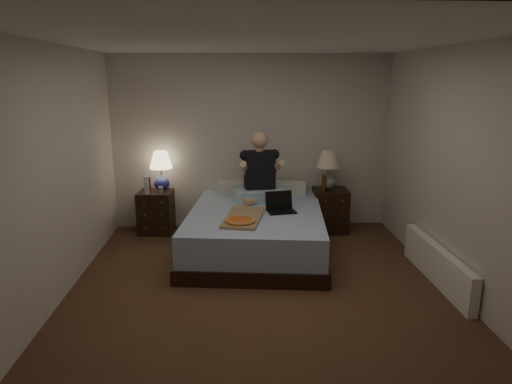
{
  "coord_description": "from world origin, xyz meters",
  "views": [
    {
      "loc": [
        -0.27,
        -4.34,
        2.17
      ],
      "look_at": [
        0.0,
        0.9,
        0.85
      ],
      "focal_mm": 32.0,
      "sensor_mm": 36.0,
      "label": 1
    }
  ],
  "objects": [
    {
      "name": "beer_bottle_right",
      "position": [
        0.99,
        1.78,
        0.74
      ],
      "size": [
        0.06,
        0.06,
        0.23
      ],
      "primitive_type": "cylinder",
      "color": "#502E0B",
      "rests_on": "nightstand_right"
    },
    {
      "name": "bed",
      "position": [
        0.02,
        1.19,
        0.27
      ],
      "size": [
        1.87,
        2.35,
        0.55
      ],
      "primitive_type": "cube",
      "rotation": [
        0.0,
        0.0,
        -0.11
      ],
      "color": "#5C80B9",
      "rests_on": "floor"
    },
    {
      "name": "pizza_box",
      "position": [
        -0.2,
        0.59,
        0.59
      ],
      "size": [
        0.55,
        0.83,
        0.08
      ],
      "primitive_type": null,
      "rotation": [
        0.0,
        0.0,
        -0.21
      ],
      "color": "#9E845F",
      "rests_on": "bed"
    },
    {
      "name": "wall_back",
      "position": [
        0.0,
        2.25,
        1.25
      ],
      "size": [
        4.0,
        0.0,
        2.5
      ],
      "primitive_type": "cube",
      "rotation": [
        1.57,
        0.0,
        0.0
      ],
      "color": "silver",
      "rests_on": "ground"
    },
    {
      "name": "beer_bottle_left",
      "position": [
        -1.44,
        1.86,
        0.72
      ],
      "size": [
        0.06,
        0.06,
        0.23
      ],
      "primitive_type": "cylinder",
      "color": "#5A240C",
      "rests_on": "nightstand_left"
    },
    {
      "name": "nightstand_right",
      "position": [
        1.12,
        1.9,
        0.31
      ],
      "size": [
        0.49,
        0.44,
        0.62
      ],
      "primitive_type": "cube",
      "rotation": [
        0.0,
        0.0,
        -0.03
      ],
      "color": "black",
      "rests_on": "floor"
    },
    {
      "name": "wall_front",
      "position": [
        0.0,
        -2.25,
        1.25
      ],
      "size": [
        4.0,
        0.0,
        2.5
      ],
      "primitive_type": "cube",
      "rotation": [
        -1.57,
        0.0,
        0.0
      ],
      "color": "silver",
      "rests_on": "ground"
    },
    {
      "name": "laptop",
      "position": [
        0.32,
        1.06,
        0.67
      ],
      "size": [
        0.39,
        0.34,
        0.24
      ],
      "primitive_type": null,
      "rotation": [
        0.0,
        0.0,
        0.18
      ],
      "color": "black",
      "rests_on": "bed"
    },
    {
      "name": "nightstand_left",
      "position": [
        -1.38,
        1.97,
        0.3
      ],
      "size": [
        0.5,
        0.45,
        0.61
      ],
      "primitive_type": "cube",
      "rotation": [
        0.0,
        0.0,
        -0.08
      ],
      "color": "black",
      "rests_on": "floor"
    },
    {
      "name": "lamp_right",
      "position": [
        1.07,
        1.9,
        0.9
      ],
      "size": [
        0.41,
        0.41,
        0.56
      ],
      "primitive_type": null,
      "rotation": [
        0.0,
        0.0,
        0.35
      ],
      "color": "gray",
      "rests_on": "nightstand_right"
    },
    {
      "name": "lamp_left",
      "position": [
        -1.29,
        2.05,
        0.89
      ],
      "size": [
        0.39,
        0.39,
        0.56
      ],
      "primitive_type": null,
      "rotation": [
        0.0,
        0.0,
        -0.27
      ],
      "color": "navy",
      "rests_on": "nightstand_left"
    },
    {
      "name": "person",
      "position": [
        0.09,
        1.62,
        1.01
      ],
      "size": [
        0.72,
        0.6,
        0.93
      ],
      "primitive_type": null,
      "rotation": [
        0.0,
        0.0,
        0.13
      ],
      "color": "black",
      "rests_on": "bed"
    },
    {
      "name": "radiator",
      "position": [
        1.93,
        0.15,
        0.2
      ],
      "size": [
        0.1,
        1.6,
        0.4
      ],
      "primitive_type": "cube",
      "color": "white",
      "rests_on": "floor"
    },
    {
      "name": "ceiling",
      "position": [
        0.0,
        0.0,
        2.5
      ],
      "size": [
        4.0,
        4.5,
        0.0
      ],
      "primitive_type": "cube",
      "rotation": [
        3.14,
        0.0,
        0.0
      ],
      "color": "white",
      "rests_on": "ground"
    },
    {
      "name": "floor",
      "position": [
        0.0,
        0.0,
        0.0
      ],
      "size": [
        4.0,
        4.5,
        0.0
      ],
      "primitive_type": "cube",
      "color": "brown",
      "rests_on": "ground"
    },
    {
      "name": "soda_can",
      "position": [
        -1.27,
        1.84,
        0.66
      ],
      "size": [
        0.07,
        0.07,
        0.1
      ],
      "primitive_type": "cylinder",
      "color": "#B5B4AF",
      "rests_on": "nightstand_left"
    },
    {
      "name": "water_bottle",
      "position": [
        -1.46,
        1.84,
        0.73
      ],
      "size": [
        0.07,
        0.07,
        0.25
      ],
      "primitive_type": "cylinder",
      "color": "silver",
      "rests_on": "nightstand_left"
    },
    {
      "name": "wall_right",
      "position": [
        2.0,
        0.0,
        1.25
      ],
      "size": [
        0.0,
        4.5,
        2.5
      ],
      "primitive_type": "cube",
      "rotation": [
        1.57,
        0.0,
        -1.57
      ],
      "color": "silver",
      "rests_on": "ground"
    },
    {
      "name": "wall_left",
      "position": [
        -2.0,
        0.0,
        1.25
      ],
      "size": [
        0.0,
        4.5,
        2.5
      ],
      "primitive_type": "cube",
      "rotation": [
        1.57,
        0.0,
        1.57
      ],
      "color": "silver",
      "rests_on": "ground"
    }
  ]
}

